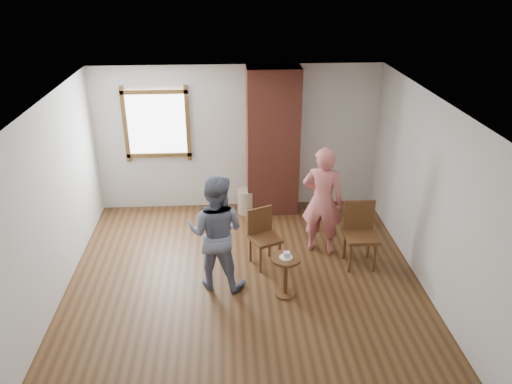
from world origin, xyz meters
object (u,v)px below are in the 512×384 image
at_px(side_table, 286,270).
at_px(stoneware_crock, 247,201).
at_px(man, 216,232).
at_px(dining_chair_left, 263,234).
at_px(person_pink, 322,201).
at_px(dining_chair_right, 360,230).

bearing_deg(side_table, stoneware_crock, 99.08).
distance_m(stoneware_crock, man, 2.33).
xyz_separation_m(dining_chair_left, side_table, (0.24, -0.85, -0.08)).
bearing_deg(stoneware_crock, man, -103.47).
bearing_deg(man, dining_chair_left, -125.71).
relative_size(stoneware_crock, dining_chair_left, 0.52).
relative_size(stoneware_crock, man, 0.27).
bearing_deg(side_table, person_pink, 58.72).
relative_size(stoneware_crock, side_table, 0.74).
relative_size(man, person_pink, 0.97).
height_order(dining_chair_left, side_table, dining_chair_left).
distance_m(dining_chair_left, person_pink, 1.04).
bearing_deg(dining_chair_right, side_table, -147.10).
bearing_deg(side_table, dining_chair_left, 105.92).
distance_m(stoneware_crock, dining_chair_right, 2.39).
bearing_deg(dining_chair_right, man, -167.58).
bearing_deg(dining_chair_left, side_table, -97.60).
distance_m(dining_chair_right, person_pink, 0.71).
bearing_deg(man, dining_chair_right, -152.23).
bearing_deg(side_table, man, 161.24).
bearing_deg(dining_chair_left, stoneware_crock, 71.94).
xyz_separation_m(dining_chair_left, dining_chair_right, (1.43, -0.10, 0.06)).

